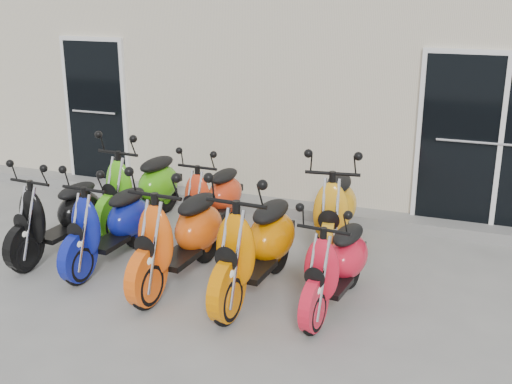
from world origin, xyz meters
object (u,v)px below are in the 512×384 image
scooter_front_blue (108,212)px  scooter_back_red (212,188)px  scooter_back_green (140,177)px  scooter_front_orange_b (255,231)px  scooter_front_red (336,253)px  scooter_back_yellow (335,199)px  scooter_front_black (57,205)px  scooter_front_orange_a (179,222)px

scooter_front_blue → scooter_back_red: bearing=64.9°
scooter_back_green → scooter_back_red: 0.99m
scooter_front_orange_b → scooter_back_green: (-2.11, 1.34, -0.03)m
scooter_front_blue → scooter_front_orange_b: (1.81, -0.14, 0.08)m
scooter_front_orange_b → scooter_front_red: (0.83, 0.01, -0.11)m
scooter_front_orange_b → scooter_back_yellow: scooter_front_orange_b is taller
scooter_back_red → scooter_front_black: bearing=-135.3°
scooter_front_orange_a → scooter_front_orange_b: 0.85m
scooter_front_orange_a → scooter_front_red: 1.68m
scooter_front_red → scooter_back_yellow: bearing=110.5°
scooter_front_red → scooter_back_red: bearing=149.9°
scooter_back_green → scooter_back_yellow: 2.60m
scooter_front_black → scooter_back_red: size_ratio=1.02×
scooter_front_blue → scooter_front_orange_a: bearing=-6.4°
scooter_front_blue → scooter_back_yellow: (2.30, 1.17, 0.07)m
scooter_front_black → scooter_back_yellow: scooter_back_yellow is taller
scooter_back_red → scooter_front_orange_a: bearing=-76.5°
scooter_front_orange_b → scooter_back_red: scooter_front_orange_b is taller
scooter_front_blue → scooter_back_red: scooter_front_blue is taller
scooter_front_orange_b → scooter_front_red: bearing=3.7°
scooter_front_orange_b → scooter_back_red: (-1.13, 1.44, -0.10)m
scooter_back_green → scooter_front_orange_b: bearing=-27.3°
scooter_front_black → scooter_front_orange_a: (1.68, -0.19, 0.07)m
scooter_front_orange_a → scooter_back_yellow: (1.34, 1.32, 0.00)m
scooter_front_orange_a → scooter_back_red: 1.47m
scooter_front_black → scooter_back_yellow: size_ratio=0.89×
scooter_front_orange_b → scooter_front_black: bearing=179.0°
scooter_front_red → scooter_back_red: (-1.95, 1.43, 0.01)m
scooter_back_yellow → scooter_front_orange_b: bearing=-118.3°
scooter_front_blue → scooter_front_orange_a: scooter_front_orange_a is taller
scooter_front_black → scooter_front_red: (3.35, -0.17, -0.02)m
scooter_back_green → scooter_front_blue: bearing=-70.8°
scooter_back_yellow → scooter_front_orange_a: bearing=-143.2°
scooter_front_orange_a → scooter_back_green: 1.84m
scooter_front_red → scooter_front_black: bearing=-176.8°
scooter_front_orange_a → scooter_front_red: (1.68, 0.02, -0.10)m
scooter_front_orange_b → scooter_back_red: size_ratio=1.17×
scooter_back_green → scooter_back_yellow: size_ratio=0.98×
scooter_front_orange_b → scooter_back_yellow: size_ratio=1.02×
scooter_front_orange_b → scooter_back_yellow: (0.49, 1.32, -0.01)m
scooter_front_black → scooter_front_orange_b: 2.53m
scooter_front_red → scooter_front_blue: bearing=-176.8°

